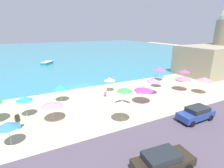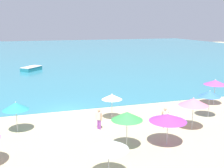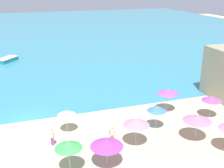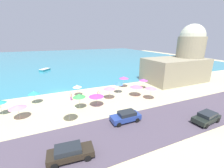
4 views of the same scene
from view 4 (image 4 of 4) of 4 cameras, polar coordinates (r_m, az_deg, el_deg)
ground_plane at (r=33.81m, az=-19.73°, el=-3.05°), size 160.00×160.00×0.00m
sea at (r=87.58m, az=-22.89°, el=8.74°), size 150.00×110.00×0.05m
coastal_road at (r=17.89m, az=-14.33°, el=-22.01°), size 80.00×8.00×0.06m
beach_umbrella_1 at (r=34.67m, az=4.55°, el=2.47°), size 2.24×2.24×2.62m
beach_umbrella_2 at (r=29.41m, az=-27.62°, el=-2.90°), size 1.94×1.94×2.37m
beach_umbrella_3 at (r=30.94m, az=2.58°, el=0.20°), size 1.84×1.84×2.39m
beach_umbrella_4 at (r=28.60m, az=14.68°, el=-1.35°), size 2.21×2.21×2.62m
beach_umbrella_5 at (r=34.49m, az=11.87°, el=1.60°), size 2.04×2.04×2.32m
beach_umbrella_7 at (r=25.10m, az=-32.34°, el=-7.34°), size 2.35×2.35×2.14m
beach_umbrella_8 at (r=24.59m, az=-12.43°, el=-4.33°), size 2.02×2.02×2.63m
beach_umbrella_9 at (r=25.23m, az=-6.03°, el=-4.31°), size 2.50×2.50×2.24m
beach_umbrella_10 at (r=30.30m, az=-13.12°, el=-0.84°), size 1.73×1.73×2.27m
beach_umbrella_12 at (r=29.69m, az=9.27°, el=-0.77°), size 2.49×2.49×2.40m
beach_umbrella_13 at (r=27.94m, az=-1.01°, el=-1.45°), size 2.24×2.24×2.54m
beach_umbrella_14 at (r=21.62m, az=-16.27°, el=-8.63°), size 2.09×2.09×2.34m
bather_0 at (r=28.68m, az=-15.43°, el=-4.35°), size 0.40×0.46×1.61m
bather_2 at (r=28.64m, az=-5.14°, el=-3.81°), size 0.57×0.25×1.60m
parked_car_1 at (r=24.52m, az=32.32°, el=-10.65°), size 4.26×2.33×1.41m
parked_car_2 at (r=21.08m, az=5.28°, el=-12.19°), size 4.12×1.87×1.48m
parked_car_3 at (r=16.09m, az=-15.70°, el=-23.75°), size 4.46×2.16×1.42m
skiff_nearshore at (r=57.16m, az=-24.19°, el=4.98°), size 3.79×4.03×0.71m
harbor_fortress at (r=44.09m, az=25.08°, el=7.79°), size 16.02×9.47×14.49m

